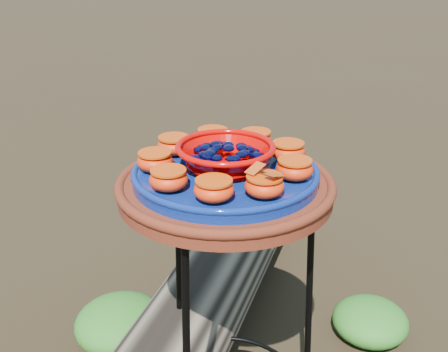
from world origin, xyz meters
TOP-DOWN VIEW (x-y plane):
  - plant_stand at (0.00, 0.00)m, footprint 0.44×0.44m
  - terracotta_saucer at (0.00, 0.00)m, footprint 0.46×0.46m
  - cobalt_plate at (0.00, 0.00)m, footprint 0.40×0.40m
  - red_bowl at (0.00, 0.00)m, footprint 0.20×0.20m
  - glass_gems at (0.00, 0.00)m, footprint 0.15×0.15m
  - orange_half_0 at (-0.02, -0.15)m, footprint 0.08×0.08m
  - orange_half_1 at (0.08, -0.12)m, footprint 0.08×0.08m
  - orange_half_2 at (0.14, -0.04)m, footprint 0.08×0.08m
  - orange_half_3 at (0.14, 0.06)m, footprint 0.08×0.08m
  - orange_half_4 at (0.06, 0.13)m, footprint 0.08×0.08m
  - orange_half_5 at (-0.04, 0.14)m, footprint 0.08×0.08m
  - orange_half_6 at (-0.12, 0.09)m, footprint 0.08×0.08m
  - orange_half_7 at (-0.15, -0.01)m, footprint 0.08×0.08m
  - orange_half_8 at (-0.11, -0.10)m, footprint 0.08×0.08m
  - butterfly at (-0.02, -0.15)m, footprint 0.09×0.07m
  - driftwood_log at (0.23, 0.39)m, footprint 1.46×1.19m
  - foliage_right at (0.62, 0.03)m, footprint 0.25×0.25m
  - foliage_back at (-0.05, 0.50)m, footprint 0.30×0.30m

SIDE VIEW (x-z plane):
  - foliage_right at x=0.62m, z-range 0.00..0.12m
  - foliage_back at x=-0.05m, z-range 0.00..0.15m
  - driftwood_log at x=0.23m, z-range 0.00..0.28m
  - plant_stand at x=0.00m, z-range 0.00..0.70m
  - terracotta_saucer at x=0.00m, z-range 0.70..0.74m
  - cobalt_plate at x=0.00m, z-range 0.74..0.76m
  - orange_half_0 at x=-0.02m, z-range 0.76..0.81m
  - orange_half_1 at x=0.08m, z-range 0.76..0.81m
  - orange_half_2 at x=0.14m, z-range 0.76..0.81m
  - orange_half_3 at x=0.14m, z-range 0.76..0.81m
  - orange_half_4 at x=0.06m, z-range 0.76..0.81m
  - orange_half_5 at x=-0.04m, z-range 0.76..0.81m
  - orange_half_6 at x=-0.12m, z-range 0.76..0.81m
  - orange_half_7 at x=-0.15m, z-range 0.76..0.81m
  - orange_half_8 at x=-0.11m, z-range 0.76..0.81m
  - red_bowl at x=0.00m, z-range 0.76..0.82m
  - butterfly at x=-0.02m, z-range 0.81..0.82m
  - glass_gems at x=0.00m, z-range 0.82..0.85m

